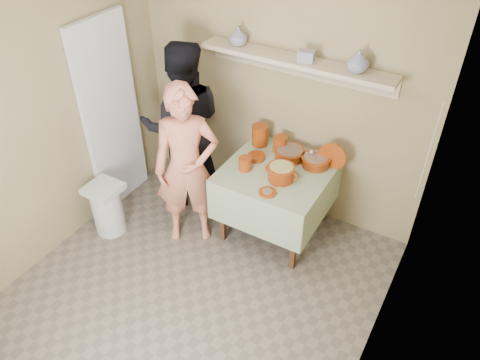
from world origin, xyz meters
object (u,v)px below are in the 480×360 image
Objects in this scene: person_cook at (187,168)px; serving_table at (277,180)px; person_helper at (184,126)px; trash_bin at (107,208)px; cazuela_rice at (281,172)px.

serving_table is at bearing -1.72° from person_cook.
person_helper is (-0.39, 0.50, 0.07)m from person_cook.
trash_bin is at bearing 170.47° from person_cook.
cazuela_rice is (1.18, -0.14, -0.05)m from person_helper.
person_cook is 2.95× the size of trash_bin.
person_helper is 3.19× the size of trash_bin.
trash_bin is at bearing 30.78° from person_helper.
person_cook is 1.70× the size of serving_table.
person_cook is at bearing 91.49° from person_helper.
person_helper reaches higher than person_cook.
person_cook is 5.00× the size of cazuela_rice.
trash_bin is (-1.45, -0.84, -0.36)m from serving_table.
cazuela_rice is 1.79m from trash_bin.
person_cook is at bearing -145.91° from serving_table.
person_cook reaches higher than serving_table.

